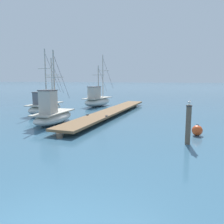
{
  "coord_description": "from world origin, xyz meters",
  "views": [
    {
      "loc": [
        2.88,
        -3.31,
        3.31
      ],
      "look_at": [
        -1.89,
        8.84,
        1.4
      ],
      "focal_mm": 36.6,
      "sensor_mm": 36.0,
      "label": 1
    }
  ],
  "objects_px": {
    "fishing_boat_0": "(45,107)",
    "perched_seagull": "(189,102)",
    "mooring_piling": "(188,124)",
    "fishing_boat_2": "(53,114)",
    "mooring_buoy": "(197,130)",
    "fishing_boat_1": "(97,100)"
  },
  "relations": [
    {
      "from": "fishing_boat_2",
      "to": "perched_seagull",
      "type": "xyz_separation_m",
      "value": [
        9.56,
        -1.9,
        1.45
      ]
    },
    {
      "from": "fishing_boat_1",
      "to": "perched_seagull",
      "type": "xyz_separation_m",
      "value": [
        11.16,
        -12.95,
        1.39
      ]
    },
    {
      "from": "mooring_piling",
      "to": "perched_seagull",
      "type": "height_order",
      "value": "perched_seagull"
    },
    {
      "from": "fishing_boat_0",
      "to": "perched_seagull",
      "type": "bearing_deg",
      "value": -23.42
    },
    {
      "from": "fishing_boat_1",
      "to": "fishing_boat_2",
      "type": "xyz_separation_m",
      "value": [
        1.6,
        -11.04,
        -0.05
      ]
    },
    {
      "from": "fishing_boat_0",
      "to": "mooring_piling",
      "type": "relative_size",
      "value": 3.02
    },
    {
      "from": "fishing_boat_0",
      "to": "mooring_piling",
      "type": "distance_m",
      "value": 14.41
    },
    {
      "from": "mooring_buoy",
      "to": "mooring_piling",
      "type": "bearing_deg",
      "value": -101.34
    },
    {
      "from": "fishing_boat_2",
      "to": "mooring_buoy",
      "type": "distance_m",
      "value": 9.99
    },
    {
      "from": "fishing_boat_0",
      "to": "mooring_buoy",
      "type": "distance_m",
      "value": 14.12
    },
    {
      "from": "mooring_piling",
      "to": "mooring_buoy",
      "type": "bearing_deg",
      "value": 78.66
    },
    {
      "from": "mooring_piling",
      "to": "perched_seagull",
      "type": "distance_m",
      "value": 1.11
    },
    {
      "from": "fishing_boat_0",
      "to": "perched_seagull",
      "type": "height_order",
      "value": "fishing_boat_0"
    },
    {
      "from": "fishing_boat_0",
      "to": "fishing_boat_2",
      "type": "distance_m",
      "value": 5.29
    },
    {
      "from": "fishing_boat_2",
      "to": "mooring_piling",
      "type": "bearing_deg",
      "value": -11.28
    },
    {
      "from": "fishing_boat_0",
      "to": "perched_seagull",
      "type": "xyz_separation_m",
      "value": [
        13.22,
        -5.73,
        1.47
      ]
    },
    {
      "from": "fishing_boat_2",
      "to": "mooring_buoy",
      "type": "height_order",
      "value": "fishing_boat_2"
    },
    {
      "from": "fishing_boat_2",
      "to": "fishing_boat_1",
      "type": "bearing_deg",
      "value": 98.26
    },
    {
      "from": "fishing_boat_0",
      "to": "fishing_boat_1",
      "type": "bearing_deg",
      "value": 74.11
    },
    {
      "from": "fishing_boat_2",
      "to": "mooring_buoy",
      "type": "bearing_deg",
      "value": 0.97
    },
    {
      "from": "mooring_piling",
      "to": "mooring_buoy",
      "type": "relative_size",
      "value": 2.94
    },
    {
      "from": "fishing_boat_0",
      "to": "perched_seagull",
      "type": "distance_m",
      "value": 14.48
    }
  ]
}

